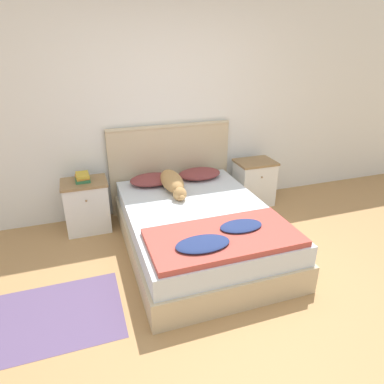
# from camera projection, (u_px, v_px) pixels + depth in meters

# --- Properties ---
(ground_plane) EXTENTS (16.00, 16.00, 0.00)m
(ground_plane) POSITION_uv_depth(u_px,v_px,m) (232.00, 312.00, 2.83)
(ground_plane) COLOR tan
(wall_back) EXTENTS (9.00, 0.06, 2.55)m
(wall_back) POSITION_uv_depth(u_px,v_px,m) (163.00, 111.00, 4.15)
(wall_back) COLOR white
(wall_back) RESTS_ON ground_plane
(bed) EXTENTS (1.48, 2.06, 0.47)m
(bed) POSITION_uv_depth(u_px,v_px,m) (198.00, 229.00, 3.63)
(bed) COLOR #C6B28E
(bed) RESTS_ON ground_plane
(headboard) EXTENTS (1.56, 0.06, 1.12)m
(headboard) POSITION_uv_depth(u_px,v_px,m) (171.00, 166.00, 4.39)
(headboard) COLOR #C6B28E
(headboard) RESTS_ON ground_plane
(nightstand_left) EXTENTS (0.51, 0.40, 0.61)m
(nightstand_left) POSITION_uv_depth(u_px,v_px,m) (87.00, 206.00, 3.97)
(nightstand_left) COLOR white
(nightstand_left) RESTS_ON ground_plane
(nightstand_right) EXTENTS (0.51, 0.40, 0.61)m
(nightstand_right) POSITION_uv_depth(u_px,v_px,m) (254.00, 182.00, 4.61)
(nightstand_right) COLOR white
(nightstand_right) RESTS_ON ground_plane
(pillow_left) EXTENTS (0.54, 0.36, 0.12)m
(pillow_left) POSITION_uv_depth(u_px,v_px,m) (152.00, 180.00, 4.11)
(pillow_left) COLOR brown
(pillow_left) RESTS_ON bed
(pillow_right) EXTENTS (0.54, 0.36, 0.12)m
(pillow_right) POSITION_uv_depth(u_px,v_px,m) (200.00, 174.00, 4.28)
(pillow_right) COLOR brown
(pillow_right) RESTS_ON bed
(quilt) EXTENTS (1.32, 0.67, 0.10)m
(quilt) POSITION_uv_depth(u_px,v_px,m) (223.00, 237.00, 2.95)
(quilt) COLOR #BC4C42
(quilt) RESTS_ON bed
(dog) EXTENTS (0.24, 0.78, 0.21)m
(dog) POSITION_uv_depth(u_px,v_px,m) (173.00, 182.00, 3.92)
(dog) COLOR tan
(dog) RESTS_ON bed
(book_stack) EXTENTS (0.16, 0.23, 0.08)m
(book_stack) POSITION_uv_depth(u_px,v_px,m) (82.00, 177.00, 3.85)
(book_stack) COLOR #337547
(book_stack) RESTS_ON nightstand_left
(rug) EXTENTS (1.24, 0.83, 0.00)m
(rug) POSITION_uv_depth(u_px,v_px,m) (44.00, 318.00, 2.77)
(rug) COLOR #604C75
(rug) RESTS_ON ground_plane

